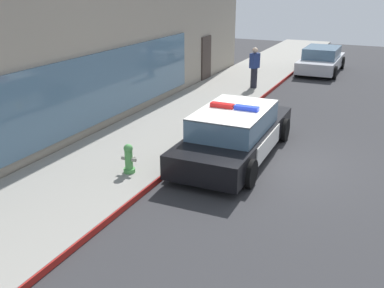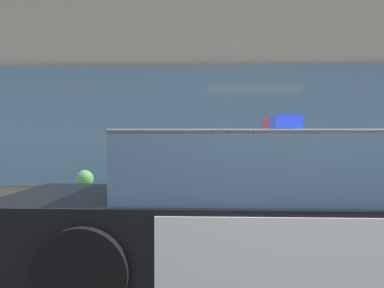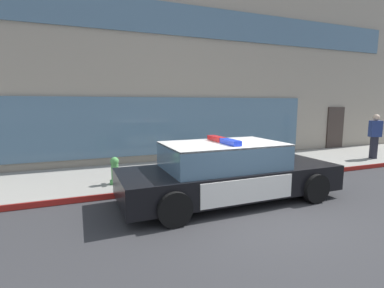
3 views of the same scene
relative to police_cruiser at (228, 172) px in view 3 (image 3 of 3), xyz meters
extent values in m
plane|color=#303033|center=(0.06, -0.92, -0.68)|extent=(48.00, 48.00, 0.00)
cube|color=gray|center=(0.06, 2.72, -0.61)|extent=(48.00, 3.30, 0.15)
cube|color=maroon|center=(0.06, 1.05, -0.61)|extent=(28.80, 0.04, 0.14)
cube|color=gray|center=(2.27, 8.69, 2.97)|extent=(19.75, 8.53, 7.30)
cube|color=slate|center=(-0.10, 4.39, 0.77)|extent=(11.85, 0.08, 2.10)
cube|color=#382D28|center=(8.19, 4.39, 0.37)|extent=(1.00, 0.08, 2.10)
cube|color=slate|center=(2.27, 4.39, 4.58)|extent=(16.59, 0.08, 1.10)
cube|color=black|center=(0.06, 0.00, -0.18)|extent=(5.22, 1.93, 0.60)
cube|color=silver|center=(1.72, 0.03, -0.02)|extent=(1.79, 1.84, 0.05)
cube|color=silver|center=(-1.76, -0.03, -0.02)|extent=(1.48, 1.84, 0.05)
cube|color=silver|center=(-0.06, 0.94, -0.18)|extent=(2.18, 0.06, 0.51)
cube|color=silver|center=(-0.03, -0.94, -0.18)|extent=(2.18, 0.06, 0.51)
cube|color=yellow|center=(-0.06, 0.95, -0.18)|extent=(0.22, 0.02, 0.26)
cube|color=slate|center=(-0.15, 0.00, 0.39)|extent=(2.73, 1.71, 0.60)
cube|color=silver|center=(-0.15, 0.00, 0.68)|extent=(2.73, 1.71, 0.04)
cube|color=red|center=(-0.15, 0.33, 0.76)|extent=(0.21, 0.63, 0.11)
cube|color=blue|center=(-0.14, -0.34, 0.76)|extent=(0.21, 0.63, 0.11)
cylinder|color=black|center=(1.76, 0.95, -0.34)|extent=(0.68, 0.23, 0.68)
cylinder|color=black|center=(1.79, -0.90, -0.34)|extent=(0.68, 0.23, 0.68)
cylinder|color=black|center=(-1.67, 0.90, -0.34)|extent=(0.68, 0.23, 0.68)
cylinder|color=black|center=(-1.64, -0.95, -0.34)|extent=(0.68, 0.23, 0.68)
cylinder|color=#4C994C|center=(-2.40, 1.83, -0.48)|extent=(0.28, 0.28, 0.10)
cylinder|color=#4C994C|center=(-2.40, 1.83, -0.21)|extent=(0.19, 0.19, 0.45)
sphere|color=#4C994C|center=(-2.40, 1.83, 0.09)|extent=(0.22, 0.22, 0.22)
cylinder|color=gray|center=(-2.40, 1.83, 0.16)|extent=(0.06, 0.06, 0.05)
cylinder|color=gray|center=(-2.40, 1.69, -0.18)|extent=(0.09, 0.10, 0.09)
cylinder|color=gray|center=(-2.40, 1.98, -0.18)|extent=(0.09, 0.10, 0.09)
cylinder|color=gray|center=(-2.25, 1.83, -0.22)|extent=(0.10, 0.12, 0.12)
cylinder|color=#23232D|center=(7.39, 1.81, -0.11)|extent=(0.28, 0.28, 0.85)
cube|color=navy|center=(7.39, 1.81, 0.63)|extent=(0.47, 0.39, 0.62)
sphere|color=beige|center=(7.39, 1.81, 1.06)|extent=(0.24, 0.24, 0.24)
camera|label=1|loc=(-10.53, -3.65, 3.86)|focal=40.96mm
camera|label=2|loc=(-0.60, -4.63, 0.68)|focal=48.94mm
camera|label=3|loc=(-3.16, -5.74, 1.60)|focal=26.45mm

